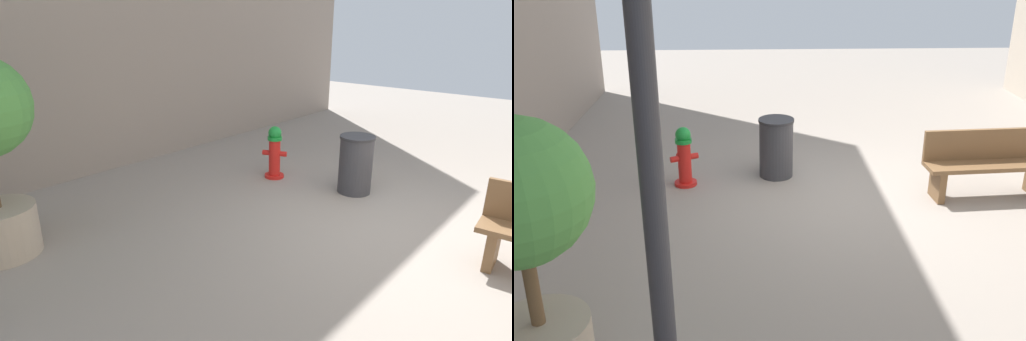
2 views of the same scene
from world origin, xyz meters
The scene contains 3 objects.
ground_plane centered at (0.00, 0.00, 0.00)m, with size 23.40×23.40×0.00m, color gray.
fire_hydrant centered at (2.37, -0.62, 0.45)m, with size 0.42×0.40×0.90m.
trash_bin centered at (1.00, -0.93, 0.46)m, with size 0.54×0.54×0.91m.
Camera 1 is at (-2.03, 4.89, 2.60)m, focal length 30.37 mm.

